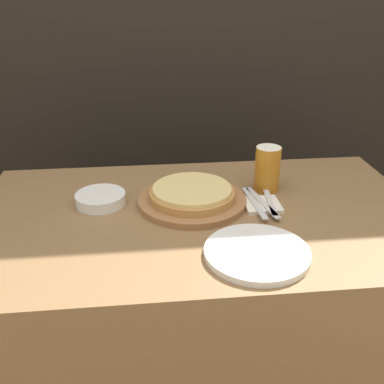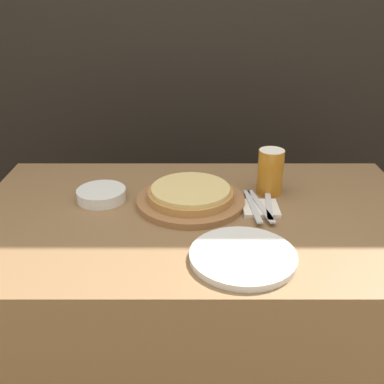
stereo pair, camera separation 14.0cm
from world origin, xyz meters
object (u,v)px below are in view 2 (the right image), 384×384
object	(u,v)px
beer_glass	(272,170)
side_bowl	(103,194)
dinner_plate	(244,256)
fork	(254,206)
dinner_knife	(262,206)
pizza_on_board	(192,197)
spoon	(270,206)

from	to	relation	value
beer_glass	side_bowl	world-z (taller)	beer_glass
beer_glass	side_bowl	bearing A→B (deg)	-174.52
dinner_plate	fork	world-z (taller)	dinner_plate
side_bowl	dinner_knife	world-z (taller)	side_bowl
pizza_on_board	spoon	size ratio (longest dim) A/B	1.83
dinner_plate	beer_glass	bearing A→B (deg)	72.18
fork	dinner_knife	world-z (taller)	same
side_bowl	spoon	world-z (taller)	side_bowl
fork	dinner_knife	distance (m)	0.02
side_bowl	dinner_knife	bearing A→B (deg)	-8.16
pizza_on_board	dinner_plate	size ratio (longest dim) A/B	1.25
dinner_knife	spoon	size ratio (longest dim) A/B	1.17
side_bowl	spoon	bearing A→B (deg)	-7.78
beer_glass	spoon	bearing A→B (deg)	-98.96
dinner_knife	beer_glass	bearing A→B (deg)	70.25
dinner_knife	fork	bearing A→B (deg)	-180.00
beer_glass	dinner_knife	bearing A→B (deg)	-109.75
pizza_on_board	side_bowl	size ratio (longest dim) A/B	2.18
pizza_on_board	dinner_knife	size ratio (longest dim) A/B	1.56
beer_glass	dinner_knife	world-z (taller)	beer_glass
side_bowl	pizza_on_board	bearing A→B (deg)	-5.45
dinner_plate	side_bowl	distance (m)	0.54
pizza_on_board	dinner_plate	distance (m)	0.34
side_bowl	fork	size ratio (longest dim) A/B	0.71
dinner_plate	side_bowl	world-z (taller)	side_bowl
pizza_on_board	fork	distance (m)	0.20
side_bowl	spoon	xyz separation A→B (m)	(0.53, -0.07, -0.00)
spoon	side_bowl	bearing A→B (deg)	172.22
dinner_plate	side_bowl	bearing A→B (deg)	140.91
spoon	beer_glass	bearing A→B (deg)	81.04
dinner_knife	spoon	xyz separation A→B (m)	(0.02, -0.00, 0.00)
pizza_on_board	spoon	distance (m)	0.24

